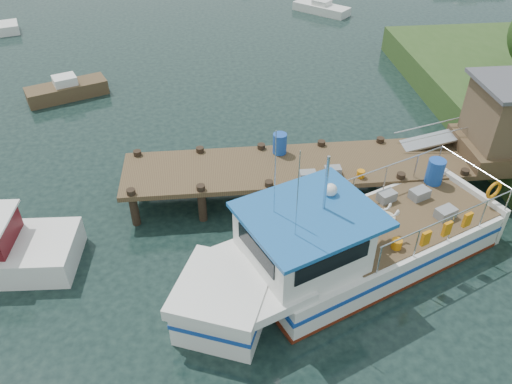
{
  "coord_description": "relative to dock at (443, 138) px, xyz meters",
  "views": [
    {
      "loc": [
        -2.47,
        -15.98,
        12.27
      ],
      "look_at": [
        -1.0,
        -1.5,
        1.3
      ],
      "focal_mm": 35.0,
      "sensor_mm": 36.0,
      "label": 1
    }
  ],
  "objects": [
    {
      "name": "moored_rowboat",
      "position": [
        -16.67,
        9.84,
        -1.79
      ],
      "size": [
        4.39,
        2.98,
        1.21
      ],
      "rotation": [
        0.0,
        0.0,
        -0.11
      ],
      "color": "#4C3924",
      "rests_on": "ground"
    },
    {
      "name": "moored_b",
      "position": [
        0.1,
        22.95,
        -1.88
      ],
      "size": [
        4.24,
        4.13,
        0.98
      ],
      "rotation": [
        0.0,
        0.0,
        -0.15
      ],
      "color": "silver",
      "rests_on": "ground"
    },
    {
      "name": "dock",
      "position": [
        0.0,
        0.0,
        0.0
      ],
      "size": [
        16.6,
        3.0,
        4.78
      ],
      "color": "#4C3924",
      "rests_on": "ground"
    },
    {
      "name": "ground_plane",
      "position": [
        -6.51,
        -0.01,
        -2.24
      ],
      "size": [
        160.0,
        160.0,
        0.0
      ],
      "primitive_type": "plane",
      "color": "black"
    },
    {
      "name": "lobster_boat",
      "position": [
        -5.11,
        -4.55,
        -1.18
      ],
      "size": [
        11.69,
        7.33,
        5.84
      ],
      "rotation": [
        0.0,
        0.0,
        0.41
      ],
      "color": "silver",
      "rests_on": "ground"
    }
  ]
}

